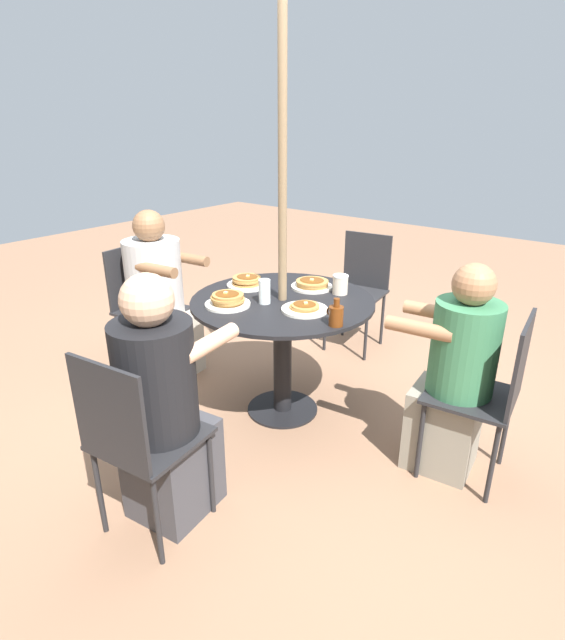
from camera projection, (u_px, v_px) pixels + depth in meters
name	position (u px, v px, depth m)	size (l,w,h in m)	color
ground_plane	(282.00, 409.00, 3.17)	(12.00, 12.00, 0.00)	#8C664C
patio_table	(282.00, 325.00, 2.95)	(1.07, 1.07, 0.75)	black
umbrella_pole	(282.00, 220.00, 2.72)	(0.05, 0.05, 2.41)	#846B4C
patio_chair_north	(490.00, 389.00, 2.40)	(0.44, 0.44, 0.89)	#232326
diner_north	(454.00, 379.00, 2.48)	(0.53, 0.36, 1.12)	gray
patio_chair_east	(360.00, 283.00, 3.91)	(0.45, 0.45, 0.89)	#232326
patio_chair_south	(142.00, 300.00, 3.55)	(0.45, 0.45, 0.89)	#232326
diner_south	(159.00, 303.00, 3.46)	(0.56, 0.43, 1.17)	beige
patio_chair_west	(135.00, 436.00, 2.04)	(0.45, 0.45, 0.89)	#232326
diner_west	(164.00, 412.00, 2.16)	(0.40, 0.56, 1.17)	#3D3D42
pancake_plate_a	(305.00, 308.00, 2.71)	(0.25, 0.25, 0.05)	silver
pancake_plate_b	(228.00, 300.00, 2.78)	(0.25, 0.25, 0.08)	silver
pancake_plate_c	(312.00, 284.00, 3.07)	(0.25, 0.25, 0.06)	silver
pancake_plate_d	(247.00, 282.00, 3.11)	(0.25, 0.25, 0.07)	silver
syrup_bottle	(336.00, 315.00, 2.51)	(0.10, 0.07, 0.14)	#602D0F
coffee_cup	(340.00, 284.00, 2.96)	(0.09, 0.09, 0.11)	beige
drinking_glass_a	(265.00, 292.00, 2.80)	(0.07, 0.07, 0.14)	silver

